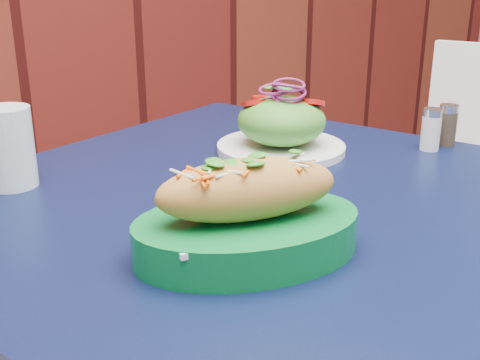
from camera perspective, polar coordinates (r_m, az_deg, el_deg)
cafe_table at (r=0.81m, az=2.67°, el=-7.29°), size 0.98×0.98×0.75m
banh_mi_basket at (r=0.61m, az=0.71°, el=-3.46°), size 0.28×0.22×0.11m
salad_plate at (r=0.95m, az=3.94°, el=5.16°), size 0.20×0.20×0.12m
water_glass at (r=0.85m, az=-21.10°, el=2.89°), size 0.07×0.07×0.11m
salt_shaker at (r=1.01m, az=17.65°, el=4.60°), size 0.03×0.03×0.07m
pepper_shaker at (r=1.05m, az=19.06°, el=4.95°), size 0.03×0.03×0.07m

